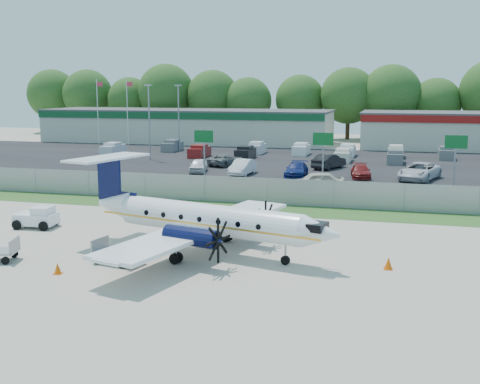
# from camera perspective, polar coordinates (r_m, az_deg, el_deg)

# --- Properties ---
(ground) EXTENTS (170.00, 170.00, 0.00)m
(ground) POSITION_cam_1_polar(r_m,az_deg,el_deg) (32.45, -2.77, -5.77)
(ground) COLOR #B2A997
(ground) RESTS_ON ground
(grass_verge) EXTENTS (170.00, 4.00, 0.02)m
(grass_verge) POSITION_cam_1_polar(r_m,az_deg,el_deg) (43.71, 2.04, -1.65)
(grass_verge) COLOR #2D561E
(grass_verge) RESTS_ON ground
(access_road) EXTENTS (170.00, 8.00, 0.02)m
(access_road) POSITION_cam_1_polar(r_m,az_deg,el_deg) (50.44, 3.84, -0.10)
(access_road) COLOR black
(access_road) RESTS_ON ground
(parking_lot) EXTENTS (170.00, 32.00, 0.02)m
(parking_lot) POSITION_cam_1_polar(r_m,az_deg,el_deg) (70.93, 7.16, 2.75)
(parking_lot) COLOR black
(parking_lot) RESTS_ON ground
(perimeter_fence) EXTENTS (120.00, 0.06, 1.99)m
(perimeter_fence) POSITION_cam_1_polar(r_m,az_deg,el_deg) (45.44, 2.62, 0.07)
(perimeter_fence) COLOR gray
(perimeter_fence) RESTS_ON ground
(building_west) EXTENTS (46.40, 12.40, 5.24)m
(building_west) POSITION_cam_1_polar(r_m,az_deg,el_deg) (97.87, -5.09, 6.28)
(building_west) COLOR beige
(building_west) RESTS_ON ground
(sign_left) EXTENTS (1.80, 0.26, 5.00)m
(sign_left) POSITION_cam_1_polar(r_m,az_deg,el_deg) (55.75, -3.44, 4.59)
(sign_left) COLOR gray
(sign_left) RESTS_ON ground
(sign_mid) EXTENTS (1.80, 0.26, 5.00)m
(sign_mid) POSITION_cam_1_polar(r_m,az_deg,el_deg) (53.30, 7.88, 4.27)
(sign_mid) COLOR gray
(sign_mid) RESTS_ON ground
(sign_right) EXTENTS (1.80, 0.26, 5.00)m
(sign_right) POSITION_cam_1_polar(r_m,az_deg,el_deg) (53.07, 19.77, 3.76)
(sign_right) COLOR gray
(sign_right) RESTS_ON ground
(flagpole_west) EXTENTS (1.06, 0.12, 10.00)m
(flagpole_west) POSITION_cam_1_polar(r_m,az_deg,el_deg) (96.24, -13.31, 7.79)
(flagpole_west) COLOR white
(flagpole_west) RESTS_ON ground
(flagpole_east) EXTENTS (1.06, 0.12, 10.00)m
(flagpole_east) POSITION_cam_1_polar(r_m,az_deg,el_deg) (93.98, -10.60, 7.85)
(flagpole_east) COLOR white
(flagpole_east) RESTS_ON ground
(light_pole_nw) EXTENTS (0.90, 0.35, 9.09)m
(light_pole_nw) POSITION_cam_1_polar(r_m,az_deg,el_deg) (74.01, -8.61, 7.07)
(light_pole_nw) COLOR gray
(light_pole_nw) RESTS_ON ground
(light_pole_sw) EXTENTS (0.90, 0.35, 9.09)m
(light_pole_sw) POSITION_cam_1_polar(r_m,az_deg,el_deg) (83.26, -5.84, 7.43)
(light_pole_sw) COLOR gray
(light_pole_sw) RESTS_ON ground
(tree_line) EXTENTS (112.00, 6.00, 14.00)m
(tree_line) POSITION_cam_1_polar(r_m,az_deg,el_deg) (104.54, 9.77, 4.96)
(tree_line) COLOR #254D16
(tree_line) RESTS_ON ground
(aircraft) EXTENTS (15.68, 15.33, 4.79)m
(aircraft) POSITION_cam_1_polar(r_m,az_deg,el_deg) (32.17, -3.41, -2.52)
(aircraft) COLOR white
(aircraft) RESTS_ON ground
(pushback_tug) EXTENTS (2.61, 1.98, 1.35)m
(pushback_tug) POSITION_cam_1_polar(r_m,az_deg,el_deg) (40.10, -18.63, -2.30)
(pushback_tug) COLOR white
(pushback_tug) RESTS_ON ground
(baggage_cart_far) EXTENTS (2.47, 1.77, 1.18)m
(baggage_cart_far) POSITION_cam_1_polar(r_m,az_deg,el_deg) (31.07, -11.60, -5.64)
(baggage_cart_far) COLOR gray
(baggage_cart_far) RESTS_ON ground
(cone_nose) EXTENTS (0.43, 0.43, 0.61)m
(cone_nose) POSITION_cam_1_polar(r_m,az_deg,el_deg) (30.36, 13.89, -6.60)
(cone_nose) COLOR #E05407
(cone_nose) RESTS_ON ground
(cone_port_wing) EXTENTS (0.38, 0.38, 0.54)m
(cone_port_wing) POSITION_cam_1_polar(r_m,az_deg,el_deg) (30.07, -16.91, -6.97)
(cone_port_wing) COLOR #E05407
(cone_port_wing) RESTS_ON ground
(cone_starboard_wing) EXTENTS (0.40, 0.40, 0.56)m
(cone_starboard_wing) POSITION_cam_1_polar(r_m,az_deg,el_deg) (38.70, 7.03, -2.85)
(cone_starboard_wing) COLOR #E05407
(cone_starboard_wing) RESTS_ON ground
(road_car_west) EXTENTS (4.85, 3.34, 1.30)m
(road_car_west) POSITION_cam_1_polar(r_m,az_deg,el_deg) (59.01, -19.48, 0.80)
(road_car_west) COLOR black
(road_car_west) RESTS_ON ground
(road_car_mid) EXTENTS (5.25, 3.18, 1.67)m
(road_car_mid) POSITION_cam_1_polar(r_m,az_deg,el_deg) (51.72, 7.14, 0.08)
(road_car_mid) COLOR beige
(road_car_mid) RESTS_ON ground
(parked_car_a) EXTENTS (2.51, 4.40, 1.41)m
(parked_car_a) POSITION_cam_1_polar(r_m,az_deg,el_deg) (62.92, -3.97, 1.88)
(parked_car_a) COLOR silver
(parked_car_a) RESTS_ON ground
(parked_car_b) EXTENTS (1.93, 4.81, 1.55)m
(parked_car_b) POSITION_cam_1_polar(r_m,az_deg,el_deg) (60.99, 0.24, 1.65)
(parked_car_b) COLOR silver
(parked_car_b) RESTS_ON ground
(parked_car_c) EXTENTS (2.10, 4.90, 1.41)m
(parked_car_c) POSITION_cam_1_polar(r_m,az_deg,el_deg) (59.95, 5.36, 1.46)
(parked_car_c) COLOR navy
(parked_car_c) RESTS_ON ground
(parked_car_d) EXTENTS (2.35, 4.61, 1.28)m
(parked_car_d) POSITION_cam_1_polar(r_m,az_deg,el_deg) (60.08, 11.35, 1.33)
(parked_car_d) COLOR maroon
(parked_car_d) RESTS_ON ground
(parked_car_e) EXTENTS (4.59, 6.60, 1.67)m
(parked_car_e) POSITION_cam_1_polar(r_m,az_deg,el_deg) (60.01, 16.61, 1.10)
(parked_car_e) COLOR silver
(parked_car_e) RESTS_ON ground
(parked_car_f) EXTENTS (3.75, 5.32, 1.35)m
(parked_car_f) POSITION_cam_1_polar(r_m,az_deg,el_deg) (67.93, -1.31, 2.50)
(parked_car_f) COLOR #595B5E
(parked_car_f) RESTS_ON ground
(parked_car_g) EXTENTS (3.43, 5.20, 1.62)m
(parked_car_g) POSITION_cam_1_polar(r_m,az_deg,el_deg) (66.20, 8.41, 2.20)
(parked_car_g) COLOR black
(parked_car_g) RESTS_ON ground
(far_parking_rows) EXTENTS (56.00, 10.00, 1.60)m
(far_parking_rows) POSITION_cam_1_polar(r_m,az_deg,el_deg) (75.85, 7.69, 3.19)
(far_parking_rows) COLOR gray
(far_parking_rows) RESTS_ON ground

